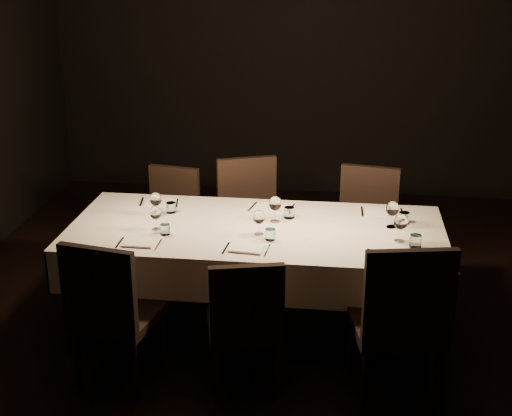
# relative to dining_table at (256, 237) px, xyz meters

# --- Properties ---
(room) EXTENTS (5.01, 6.01, 3.01)m
(room) POSITION_rel_dining_table_xyz_m (0.00, 0.00, 0.81)
(room) COLOR black
(room) RESTS_ON ground
(dining_table) EXTENTS (2.52, 1.12, 0.76)m
(dining_table) POSITION_rel_dining_table_xyz_m (0.00, 0.00, 0.00)
(dining_table) COLOR black
(dining_table) RESTS_ON ground
(chair_near_left) EXTENTS (0.55, 0.55, 0.97)m
(chair_near_left) POSITION_rel_dining_table_xyz_m (-0.76, -0.81, -0.15)
(chair_near_left) COLOR black
(chair_near_left) RESTS_ON ground
(place_setting_near_left) EXTENTS (0.29, 0.39, 0.16)m
(place_setting_near_left) POSITION_rel_dining_table_xyz_m (-0.65, -0.22, 0.14)
(place_setting_near_left) COLOR white
(place_setting_near_left) RESTS_ON dining_table
(chair_near_center) EXTENTS (0.52, 0.52, 0.89)m
(chair_near_center) POSITION_rel_dining_table_xyz_m (0.04, -0.78, -0.19)
(chair_near_center) COLOR black
(chair_near_center) RESTS_ON ground
(place_setting_near_center) EXTENTS (0.31, 0.39, 0.17)m
(place_setting_near_center) POSITION_rel_dining_table_xyz_m (0.04, -0.22, 0.14)
(place_setting_near_center) COLOR white
(place_setting_near_center) RESTS_ON dining_table
(chair_near_right) EXTENTS (0.59, 0.59, 1.04)m
(chair_near_right) POSITION_rel_dining_table_xyz_m (0.92, -0.78, -0.12)
(chair_near_right) COLOR black
(chair_near_right) RESTS_ON ground
(place_setting_near_right) EXTENTS (0.34, 0.41, 0.19)m
(place_setting_near_right) POSITION_rel_dining_table_xyz_m (0.95, -0.22, 0.15)
(place_setting_near_right) COLOR white
(place_setting_near_right) RESTS_ON dining_table
(chair_far_left) EXTENTS (0.49, 0.49, 0.88)m
(chair_far_left) POSITION_rel_dining_table_xyz_m (-0.80, 0.81, -0.20)
(chair_far_left) COLOR black
(chair_far_left) RESTS_ON ground
(place_setting_far_left) EXTENTS (0.32, 0.40, 0.17)m
(place_setting_far_left) POSITION_rel_dining_table_xyz_m (-0.71, 0.22, 0.14)
(place_setting_far_left) COLOR white
(place_setting_far_left) RESTS_ON dining_table
(chair_far_center) EXTENTS (0.61, 0.61, 0.99)m
(chair_far_center) POSITION_rel_dining_table_xyz_m (-0.14, 0.77, -0.15)
(chair_far_center) COLOR black
(chair_far_center) RESTS_ON ground
(place_setting_far_center) EXTENTS (0.34, 0.40, 0.18)m
(place_setting_far_center) POSITION_rel_dining_table_xyz_m (0.12, 0.22, 0.15)
(place_setting_far_center) COLOR white
(place_setting_far_center) RESTS_ON dining_table
(chair_far_right) EXTENTS (0.53, 0.53, 0.95)m
(chair_far_right) POSITION_rel_dining_table_xyz_m (0.76, 0.78, -0.16)
(chair_far_right) COLOR black
(chair_far_right) RESTS_ON ground
(place_setting_far_right) EXTENTS (0.33, 0.40, 0.18)m
(place_setting_far_right) POSITION_rel_dining_table_xyz_m (0.91, 0.22, 0.15)
(place_setting_far_right) COLOR white
(place_setting_far_right) RESTS_ON dining_table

